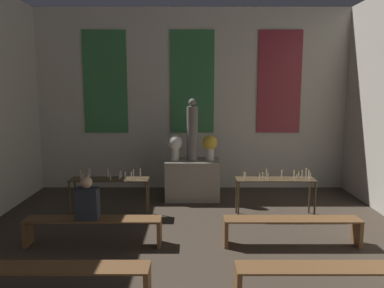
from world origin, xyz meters
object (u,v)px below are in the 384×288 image
object	(u,v)px
candle_rack_right	(275,183)
statue	(192,131)
flower_vase_left	(174,145)
pew_back_right	(291,225)
pew_third_left	(56,276)
pew_back_left	(93,225)
pew_third_right	(328,276)
flower_vase_right	(209,145)
person_seated	(87,200)
candle_rack_left	(109,183)
altar	(192,179)

from	to	relation	value
candle_rack_right	statue	bearing A→B (deg)	143.96
flower_vase_left	pew_back_right	world-z (taller)	flower_vase_left
pew_third_left	pew_back_left	xyz separation A→B (m)	(0.00, 1.67, 0.00)
pew_third_left	candle_rack_right	bearing A→B (deg)	43.08
candle_rack_right	pew_back_right	xyz separation A→B (m)	(-0.04, -1.41, -0.34)
candle_rack_right	pew_third_right	distance (m)	3.09
flower_vase_right	pew_back_left	bearing A→B (deg)	-127.74
candle_rack_right	person_seated	size ratio (longest dim) A/B	2.23
candle_rack_left	pew_back_right	bearing A→B (deg)	-23.24
statue	flower_vase_left	xyz separation A→B (m)	(-0.40, 0.00, -0.31)
candle_rack_right	person_seated	bearing A→B (deg)	-157.31
altar	pew_third_left	size ratio (longest dim) A/B	0.56
flower_vase_left	candle_rack_left	distance (m)	1.84
pew_third_left	person_seated	world-z (taller)	person_seated
flower_vase_right	person_seated	size ratio (longest dim) A/B	0.83
statue	pew_back_left	bearing A→B (deg)	-121.82
statue	person_seated	size ratio (longest dim) A/B	2.01
flower_vase_left	candle_rack_left	bearing A→B (deg)	-136.09
candle_rack_left	pew_back_left	distance (m)	1.45
person_seated	candle_rack_left	bearing A→B (deg)	87.96
pew_back_right	statue	bearing A→B (deg)	121.82
altar	pew_third_left	world-z (taller)	altar
statue	pew_third_right	distance (m)	4.75
flower_vase_left	pew_back_right	distance (m)	3.44
statue	pew_third_right	xyz separation A→B (m)	(1.63, -4.29, -1.24)
statue	pew_back_right	world-z (taller)	statue
candle_rack_left	person_seated	distance (m)	1.41
flower_vase_left	pew_third_left	size ratio (longest dim) A/B	0.26
person_seated	flower_vase_right	bearing A→B (deg)	51.14
altar	statue	xyz separation A→B (m)	(0.00, 0.00, 1.12)
flower_vase_left	pew_back_left	size ratio (longest dim) A/B	0.26
flower_vase_left	candle_rack_right	size ratio (longest dim) A/B	0.37
altar	pew_third_right	size ratio (longest dim) A/B	0.56
altar	person_seated	distance (m)	3.14
pew_back_left	altar	bearing A→B (deg)	58.18
candle_rack_right	pew_third_right	xyz separation A→B (m)	(-0.04, -3.08, -0.34)
person_seated	altar	bearing A→B (deg)	56.89
pew_back_right	person_seated	xyz separation A→B (m)	(-3.33, 0.00, 0.42)
pew_third_right	pew_back_right	size ratio (longest dim) A/B	1.00
person_seated	candle_rack_right	bearing A→B (deg)	22.69
candle_rack_left	candle_rack_right	size ratio (longest dim) A/B	1.00
candle_rack_left	pew_third_right	distance (m)	4.51
candle_rack_right	pew_back_left	bearing A→B (deg)	-156.80
pew_third_right	flower_vase_left	bearing A→B (deg)	115.32
pew_third_left	pew_back_right	bearing A→B (deg)	27.13
statue	pew_back_right	size ratio (longest dim) A/B	0.63
altar	pew_back_right	xyz separation A→B (m)	(1.63, -2.62, -0.12)
altar	pew_back_left	distance (m)	3.09
altar	pew_back_left	bearing A→B (deg)	-121.82
flower_vase_right	pew_third_right	xyz separation A→B (m)	(1.22, -4.29, -0.93)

